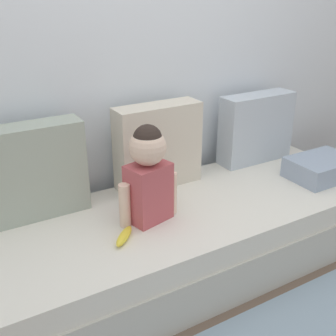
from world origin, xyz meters
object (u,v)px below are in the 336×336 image
at_px(throw_pillow_center, 158,146).
at_px(banana, 124,236).
at_px(throw_pillow_left, 27,173).
at_px(toddler, 148,172).
at_px(folded_blanket, 321,168).
at_px(couch, 186,237).
at_px(throw_pillow_right, 256,128).

height_order(throw_pillow_center, banana, throw_pillow_center).
xyz_separation_m(throw_pillow_left, toddler, (0.50, -0.33, 0.02)).
relative_size(throw_pillow_left, banana, 3.36).
bearing_deg(folded_blanket, throw_pillow_left, 165.64).
bearing_deg(folded_blanket, throw_pillow_center, 155.12).
relative_size(couch, toddler, 4.76).
distance_m(couch, toddler, 0.51).
bearing_deg(couch, banana, -163.86).
xyz_separation_m(couch, folded_blanket, (0.91, -0.10, 0.26)).
distance_m(couch, throw_pillow_left, 0.91).
relative_size(toddler, folded_blanket, 1.25).
bearing_deg(throw_pillow_left, couch, -23.28).
relative_size(couch, throw_pillow_center, 4.73).
distance_m(throw_pillow_right, toddler, 1.03).
distance_m(throw_pillow_center, folded_blanket, 1.02).
bearing_deg(banana, folded_blanket, 0.84).
xyz_separation_m(couch, throw_pillow_center, (0.00, 0.32, 0.44)).
relative_size(couch, throw_pillow_right, 4.67).
height_order(couch, folded_blanket, folded_blanket).
height_order(throw_pillow_left, throw_pillow_right, throw_pillow_left).
distance_m(throw_pillow_center, banana, 0.65).
height_order(couch, throw_pillow_right, throw_pillow_right).
relative_size(toddler, banana, 2.94).
relative_size(couch, folded_blanket, 5.94).
xyz_separation_m(throw_pillow_center, folded_blanket, (0.91, -0.42, -0.18)).
height_order(throw_pillow_right, folded_blanket, throw_pillow_right).
height_order(couch, throw_pillow_center, throw_pillow_center).
bearing_deg(throw_pillow_right, toddler, -161.25).
bearing_deg(couch, folded_blanket, -6.55).
height_order(couch, banana, banana).
height_order(throw_pillow_center, toddler, toddler).
bearing_deg(folded_blanket, banana, -179.16).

